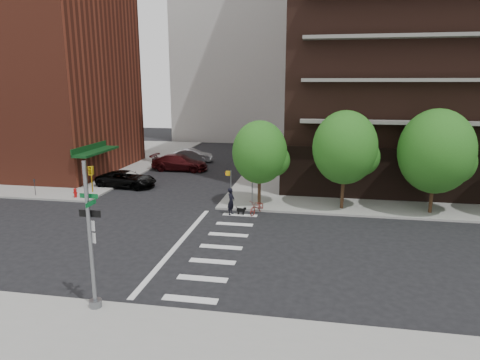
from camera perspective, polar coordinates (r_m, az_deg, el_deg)
The scene contains 18 objects.
ground at distance 25.01m, azimuth -9.34°, elevation -8.37°, with size 120.00×120.00×0.00m, color black.
sidewalk_ne at distance 47.93m, azimuth 25.09°, elevation 0.96°, with size 39.00×33.00×0.15m, color gray.
sidewalk_nw at distance 56.56m, azimuth -25.10°, elevation 2.62°, with size 31.00×33.00×0.15m, color gray.
crosswalk at distance 24.39m, azimuth -4.38°, elevation -8.78°, with size 3.85×13.00×0.01m.
midrise_nw at distance 49.95m, azimuth -27.49°, elevation 12.83°, with size 21.40×15.50×20.00m.
tree_a at distance 31.07m, azimuth 2.64°, elevation 3.72°, with size 4.00×4.00×5.90m.
tree_b at distance 30.79m, azimuth 13.81°, elevation 4.22°, with size 4.50×4.50×6.65m.
tree_c at distance 31.76m, azimuth 24.68°, elevation 3.49°, with size 5.00×5.00×6.80m.
traffic_signal at distance 17.88m, azimuth -19.16°, elevation -8.50°, with size 0.90×0.75×6.00m.
pedestrian_signal at distance 31.20m, azimuth -0.61°, elevation -0.33°, with size 2.18×0.67×2.60m.
fire_hydrant at distance 36.01m, azimuth -21.11°, elevation -1.54°, with size 0.24×0.24×0.73m.
parking_meter at distance 37.84m, azimuth -25.70°, elevation -0.66°, with size 0.10×0.08×1.32m.
parked_car_black at distance 38.64m, azimuth -14.89°, elevation 0.11°, with size 5.20×2.40×1.45m, color black.
parked_car_maroon at distance 44.87m, azimuth -8.05°, elevation 2.33°, with size 5.85×2.38×1.70m, color #410F11.
parked_car_silver at distance 49.59m, azimuth -6.34°, elevation 3.27°, with size 4.55×1.59×1.50m, color #ACAEB3.
scooter at distance 29.91m, azimuth 2.30°, elevation -3.61°, with size 0.66×1.90×1.00m, color maroon.
dog_walker at distance 29.59m, azimuth -1.20°, elevation -2.87°, with size 0.46×0.70×1.91m, color black.
dog at distance 29.67m, azimuth 0.18°, elevation -4.02°, with size 0.68×0.29×0.57m.
Camera 1 is at (8.02, -21.90, 9.01)m, focal length 32.00 mm.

